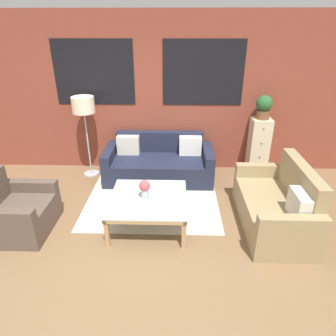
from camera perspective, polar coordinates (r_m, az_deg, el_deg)
ground_plane at (r=3.97m, az=-6.13°, el=-14.82°), size 16.00×16.00×0.00m
wall_back_brick at (r=5.56m, az=-3.61°, el=13.69°), size 8.40×0.09×2.80m
rug at (r=4.88m, az=-2.99°, el=-6.02°), size 2.09×1.77×0.00m
couch_dark at (r=5.44m, az=-1.73°, el=0.89°), size 1.91×0.88×0.78m
settee_vintage at (r=4.39m, az=19.99°, el=-6.97°), size 0.80×1.53×0.92m
armchair_corner at (r=4.56m, az=-26.82°, el=-7.56°), size 0.80×0.89×0.84m
coffee_table at (r=4.13m, az=-3.79°, el=-6.36°), size 1.04×1.04×0.43m
floor_lamp at (r=5.43m, az=-15.78°, el=10.88°), size 0.39×0.39×1.46m
drawer_cabinet at (r=5.76m, az=16.81°, el=3.90°), size 0.34×0.36×1.06m
potted_plant at (r=5.53m, az=17.80°, el=11.10°), size 0.28×0.28×0.41m
flower_vase at (r=4.04m, az=-4.46°, el=-3.79°), size 0.15×0.15×0.26m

